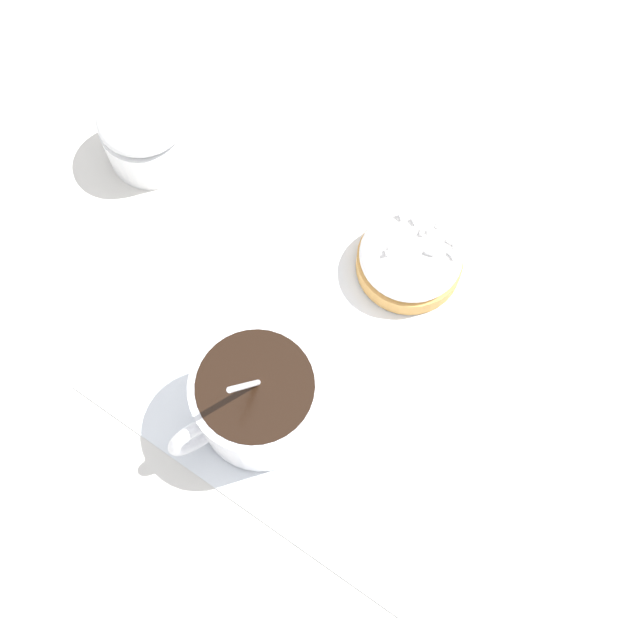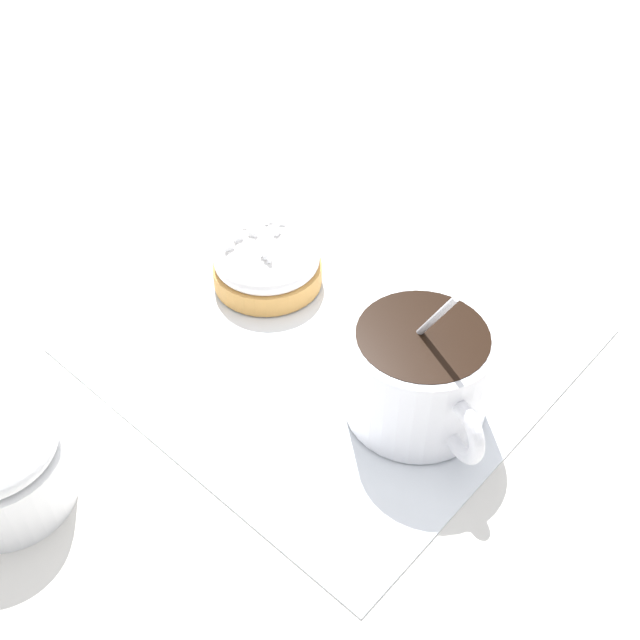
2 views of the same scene
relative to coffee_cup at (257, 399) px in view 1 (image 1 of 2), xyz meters
name	(u,v)px [view 1 (image 1 of 2)]	position (x,y,z in m)	size (l,w,h in m)	color
ground_plane	(339,338)	(-0.08, 0.01, -0.04)	(3.00, 3.00, 0.00)	silver
paper_napkin	(339,337)	(-0.08, 0.01, -0.04)	(0.30, 0.30, 0.00)	white
coffee_cup	(257,399)	(0.00, 0.00, 0.00)	(0.11, 0.09, 0.11)	white
frosted_pastry	(410,258)	(-0.16, 0.02, -0.02)	(0.08, 0.08, 0.04)	#D19347
sugar_bowl	(146,131)	(-0.13, -0.21, -0.01)	(0.07, 0.07, 0.06)	white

